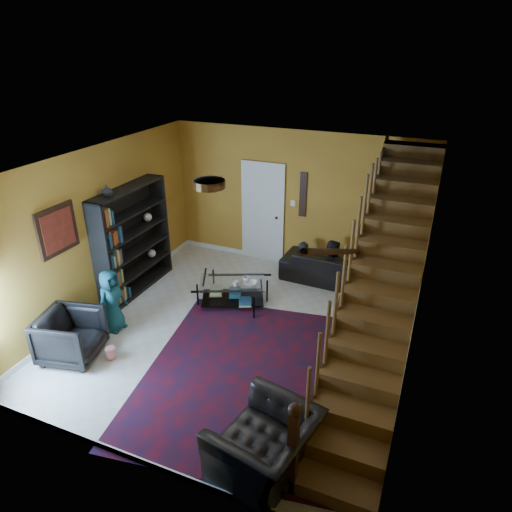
% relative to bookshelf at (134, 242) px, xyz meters
% --- Properties ---
extents(floor, '(5.50, 5.50, 0.00)m').
position_rel_bookshelf_xyz_m(floor, '(2.40, -0.60, -0.96)').
color(floor, beige).
rests_on(floor, ground).
extents(room, '(5.50, 5.50, 5.50)m').
position_rel_bookshelf_xyz_m(room, '(1.07, 0.73, -0.91)').
color(room, '#BB8F29').
rests_on(room, ground).
extents(staircase, '(0.95, 5.02, 3.18)m').
position_rel_bookshelf_xyz_m(staircase, '(4.53, -0.60, 0.43)').
color(staircase, brown).
rests_on(staircase, floor).
extents(bookshelf, '(0.35, 1.80, 2.00)m').
position_rel_bookshelf_xyz_m(bookshelf, '(0.00, 0.00, 0.00)').
color(bookshelf, black).
rests_on(bookshelf, floor).
extents(door, '(0.82, 0.05, 2.05)m').
position_rel_bookshelf_xyz_m(door, '(1.70, 2.12, 0.06)').
color(door, silver).
rests_on(door, floor).
extents(framed_picture, '(0.04, 0.74, 0.74)m').
position_rel_bookshelf_xyz_m(framed_picture, '(-0.17, -1.50, 0.79)').
color(framed_picture, maroon).
rests_on(framed_picture, room).
extents(wall_hanging, '(0.14, 0.03, 0.90)m').
position_rel_bookshelf_xyz_m(wall_hanging, '(2.55, 2.13, 0.59)').
color(wall_hanging, black).
rests_on(wall_hanging, room).
extents(ceiling_fixture, '(0.40, 0.40, 0.10)m').
position_rel_bookshelf_xyz_m(ceiling_fixture, '(2.40, -1.40, 1.78)').
color(ceiling_fixture, '#3F2814').
rests_on(ceiling_fixture, room).
extents(rug, '(3.61, 3.98, 0.02)m').
position_rel_bookshelf_xyz_m(rug, '(3.07, -1.47, -0.96)').
color(rug, '#440C18').
rests_on(rug, floor).
extents(sofa, '(2.13, 0.91, 0.61)m').
position_rel_bookshelf_xyz_m(sofa, '(3.42, 1.70, -0.66)').
color(sofa, black).
rests_on(sofa, floor).
extents(armchair_left, '(0.99, 0.97, 0.75)m').
position_rel_bookshelf_xyz_m(armchair_left, '(0.35, -2.12, -0.59)').
color(armchair_left, black).
rests_on(armchair_left, floor).
extents(armchair_right, '(1.17, 1.28, 0.72)m').
position_rel_bookshelf_xyz_m(armchair_right, '(3.74, -2.85, -0.60)').
color(armchair_right, black).
rests_on(armchair_right, floor).
extents(person_adult_a, '(0.43, 0.28, 1.17)m').
position_rel_bookshelf_xyz_m(person_adult_a, '(2.72, 1.75, -0.83)').
color(person_adult_a, black).
rests_on(person_adult_a, sofa).
extents(person_adult_b, '(0.64, 0.50, 1.29)m').
position_rel_bookshelf_xyz_m(person_adult_b, '(3.29, 1.75, -0.77)').
color(person_adult_b, black).
rests_on(person_adult_b, sofa).
extents(person_child, '(0.39, 0.56, 1.08)m').
position_rel_bookshelf_xyz_m(person_child, '(0.45, -1.28, -0.43)').
color(person_child, '#174F58').
rests_on(person_child, armchair_left).
extents(coffee_table, '(1.32, 1.08, 0.44)m').
position_rel_bookshelf_xyz_m(coffee_table, '(1.91, 0.18, -0.71)').
color(coffee_table, black).
rests_on(coffee_table, floor).
extents(cup_a, '(0.17, 0.17, 0.10)m').
position_rel_bookshelf_xyz_m(cup_a, '(2.14, 0.28, -0.47)').
color(cup_a, '#999999').
rests_on(cup_a, coffee_table).
extents(cup_b, '(0.13, 0.13, 0.09)m').
position_rel_bookshelf_xyz_m(cup_b, '(2.02, 0.08, -0.48)').
color(cup_b, '#999999').
rests_on(cup_b, coffee_table).
extents(bowl, '(0.28, 0.28, 0.06)m').
position_rel_bookshelf_xyz_m(bowl, '(2.24, 0.22, -0.50)').
color(bowl, '#999999').
rests_on(bowl, coffee_table).
extents(vase, '(0.18, 0.18, 0.19)m').
position_rel_bookshelf_xyz_m(vase, '(-0.00, -0.50, 1.13)').
color(vase, '#999999').
rests_on(vase, bookshelf).
extents(popcorn_bucket, '(0.16, 0.16, 0.17)m').
position_rel_bookshelf_xyz_m(popcorn_bucket, '(0.89, -1.94, -0.86)').
color(popcorn_bucket, red).
rests_on(popcorn_bucket, rug).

